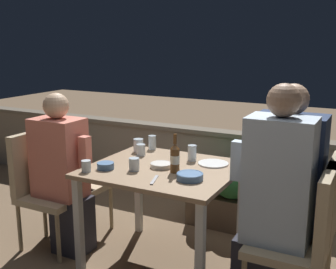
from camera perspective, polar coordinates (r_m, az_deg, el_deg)
ground_plane at (r=3.23m, az=-0.57°, el=-17.17°), size 16.00×16.00×0.00m
parapet_wall at (r=4.19m, az=7.97°, el=-4.46°), size 9.00×0.18×0.74m
dining_table at (r=2.96m, az=-0.59°, el=-6.21°), size 1.00×0.88×0.74m
planter_hedge at (r=3.73m, az=8.97°, el=-7.37°), size 0.77×0.47×0.59m
chair_left_near at (r=3.45m, az=-16.51°, el=-5.91°), size 0.45×0.45×0.91m
person_coral_top at (r=3.29m, az=-14.00°, el=-5.15°), size 0.47×0.26×1.23m
chair_left_far at (r=3.63m, az=-13.53°, el=-4.78°), size 0.45×0.45×0.91m
chair_right_near at (r=2.60m, az=18.26°, el=-12.40°), size 0.45×0.45×0.91m
person_blue_shirt at (r=2.57m, az=14.03°, el=-8.54°), size 0.48×0.26×1.38m
chair_right_far at (r=2.83m, az=19.20°, el=-10.32°), size 0.45×0.45×0.91m
person_navy_jumper at (r=2.81m, az=15.31°, el=-7.11°), size 0.50×0.26×1.35m
beer_bottle at (r=2.79m, az=0.94°, el=-3.17°), size 0.06×0.06×0.26m
plate_0 at (r=3.01m, az=6.15°, el=-3.92°), size 0.22×0.22×0.01m
bowl_0 at (r=2.91m, az=-8.46°, el=-4.15°), size 0.12×0.12×0.05m
bowl_1 at (r=2.67m, az=2.99°, el=-5.62°), size 0.17×0.17×0.04m
bowl_2 at (r=2.92m, az=-0.91°, el=-4.13°), size 0.15×0.15×0.03m
glass_cup_0 at (r=3.38m, az=-2.15°, el=-1.08°), size 0.06×0.06×0.11m
glass_cup_1 at (r=3.21m, az=-3.69°, el=-2.08°), size 0.07×0.07×0.09m
glass_cup_2 at (r=3.07m, az=3.28°, el=-2.51°), size 0.06×0.06×0.12m
glass_cup_3 at (r=2.85m, az=-4.61°, el=-4.05°), size 0.07×0.07×0.09m
glass_cup_4 at (r=3.32m, az=-4.03°, el=-1.47°), size 0.08×0.08×0.10m
glass_cup_5 at (r=2.88m, az=-11.02°, el=-4.22°), size 0.06×0.06×0.08m
fork_0 at (r=2.66m, az=-1.86°, el=-6.17°), size 0.07×0.17×0.01m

